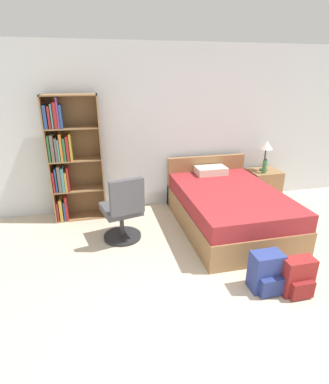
{
  "coord_description": "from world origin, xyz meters",
  "views": [
    {
      "loc": [
        -1.17,
        -1.56,
        2.15
      ],
      "look_at": [
        -0.34,
        1.98,
        0.7
      ],
      "focal_mm": 28.0,
      "sensor_mm": 36.0,
      "label": 1
    }
  ],
  "objects_px": {
    "water_bottle": "(265,166)",
    "bed": "(227,207)",
    "nightstand": "(263,185)",
    "backpack_red": "(297,277)",
    "table_lamp": "(266,147)",
    "backpack_blue": "(266,273)",
    "office_chair": "(123,212)",
    "bookshelf": "(68,159)"
  },
  "relations": [
    {
      "from": "bed",
      "to": "backpack_red",
      "type": "xyz_separation_m",
      "value": [
        0.09,
        -1.56,
        -0.11
      ]
    },
    {
      "from": "backpack_blue",
      "to": "office_chair",
      "type": "bearing_deg",
      "value": 135.05
    },
    {
      "from": "bed",
      "to": "backpack_red",
      "type": "distance_m",
      "value": 1.57
    },
    {
      "from": "backpack_red",
      "to": "backpack_blue",
      "type": "height_order",
      "value": "backpack_blue"
    },
    {
      "from": "nightstand",
      "to": "backpack_red",
      "type": "relative_size",
      "value": 1.37
    },
    {
      "from": "bookshelf",
      "to": "nightstand",
      "type": "height_order",
      "value": "bookshelf"
    },
    {
      "from": "office_chair",
      "to": "backpack_red",
      "type": "distance_m",
      "value": 2.21
    },
    {
      "from": "table_lamp",
      "to": "backpack_red",
      "type": "relative_size",
      "value": 1.28
    },
    {
      "from": "table_lamp",
      "to": "backpack_blue",
      "type": "xyz_separation_m",
      "value": [
        -1.21,
        -2.22,
        -0.78
      ]
    },
    {
      "from": "table_lamp",
      "to": "nightstand",
      "type": "bearing_deg",
      "value": -56.18
    },
    {
      "from": "bed",
      "to": "water_bottle",
      "type": "height_order",
      "value": "bed"
    },
    {
      "from": "water_bottle",
      "to": "nightstand",
      "type": "bearing_deg",
      "value": 54.72
    },
    {
      "from": "table_lamp",
      "to": "backpack_red",
      "type": "height_order",
      "value": "table_lamp"
    },
    {
      "from": "office_chair",
      "to": "backpack_red",
      "type": "bearing_deg",
      "value": -42.18
    },
    {
      "from": "nightstand",
      "to": "table_lamp",
      "type": "xyz_separation_m",
      "value": [
        -0.01,
        0.02,
        0.7
      ]
    },
    {
      "from": "bookshelf",
      "to": "table_lamp",
      "type": "bearing_deg",
      "value": -0.38
    },
    {
      "from": "bed",
      "to": "table_lamp",
      "type": "distance_m",
      "value": 1.45
    },
    {
      "from": "bookshelf",
      "to": "backpack_blue",
      "type": "height_order",
      "value": "bookshelf"
    },
    {
      "from": "backpack_blue",
      "to": "nightstand",
      "type": "bearing_deg",
      "value": 60.8
    },
    {
      "from": "nightstand",
      "to": "backpack_red",
      "type": "bearing_deg",
      "value": -112.12
    },
    {
      "from": "water_bottle",
      "to": "bed",
      "type": "bearing_deg",
      "value": -145.65
    },
    {
      "from": "office_chair",
      "to": "nightstand",
      "type": "height_order",
      "value": "office_chair"
    },
    {
      "from": "nightstand",
      "to": "backpack_red",
      "type": "height_order",
      "value": "nightstand"
    },
    {
      "from": "water_bottle",
      "to": "backpack_blue",
      "type": "height_order",
      "value": "water_bottle"
    },
    {
      "from": "bookshelf",
      "to": "table_lamp",
      "type": "distance_m",
      "value": 3.26
    },
    {
      "from": "backpack_red",
      "to": "backpack_blue",
      "type": "bearing_deg",
      "value": 155.03
    },
    {
      "from": "nightstand",
      "to": "backpack_blue",
      "type": "distance_m",
      "value": 2.52
    },
    {
      "from": "nightstand",
      "to": "office_chair",
      "type": "bearing_deg",
      "value": -161.69
    },
    {
      "from": "table_lamp",
      "to": "water_bottle",
      "type": "bearing_deg",
      "value": -116.65
    },
    {
      "from": "bookshelf",
      "to": "backpack_blue",
      "type": "relative_size",
      "value": 4.39
    },
    {
      "from": "office_chair",
      "to": "bookshelf",
      "type": "bearing_deg",
      "value": 127.78
    },
    {
      "from": "nightstand",
      "to": "table_lamp",
      "type": "bearing_deg",
      "value": 123.82
    },
    {
      "from": "backpack_blue",
      "to": "backpack_red",
      "type": "bearing_deg",
      "value": -24.97
    },
    {
      "from": "bed",
      "to": "table_lamp",
      "type": "bearing_deg",
      "value": 37.6
    },
    {
      "from": "table_lamp",
      "to": "backpack_blue",
      "type": "distance_m",
      "value": 2.65
    },
    {
      "from": "backpack_red",
      "to": "table_lamp",
      "type": "bearing_deg",
      "value": 68.34
    },
    {
      "from": "bed",
      "to": "backpack_blue",
      "type": "bearing_deg",
      "value": -97.8
    },
    {
      "from": "nightstand",
      "to": "backpack_red",
      "type": "xyz_separation_m",
      "value": [
        -0.95,
        -2.33,
        -0.09
      ]
    },
    {
      "from": "office_chair",
      "to": "table_lamp",
      "type": "height_order",
      "value": "table_lamp"
    },
    {
      "from": "water_bottle",
      "to": "bookshelf",
      "type": "bearing_deg",
      "value": 177.2
    },
    {
      "from": "backpack_blue",
      "to": "table_lamp",
      "type": "bearing_deg",
      "value": 61.29
    },
    {
      "from": "bed",
      "to": "backpack_red",
      "type": "height_order",
      "value": "bed"
    }
  ]
}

